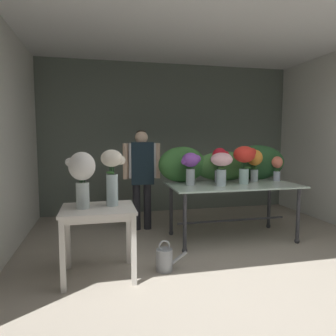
{
  "coord_description": "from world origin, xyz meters",
  "views": [
    {
      "loc": [
        -1.38,
        -2.31,
        1.45
      ],
      "look_at": [
        -0.55,
        1.32,
        1.08
      ],
      "focal_mm": 32.9,
      "sensor_mm": 36.0,
      "label": 1
    }
  ],
  "objects_px": {
    "florist": "(142,169)",
    "vase_scarlet_stock": "(245,159)",
    "vase_blush_roses": "(221,164)",
    "vase_white_roses_tall": "(82,173)",
    "vase_violet_snapdragons": "(191,165)",
    "side_table_white": "(98,217)",
    "vase_crimson_hydrangea": "(220,162)",
    "vase_cream_lisianthus_tall": "(112,172)",
    "vase_coral_ranunculus": "(277,166)",
    "watering_can": "(165,259)",
    "display_table_glass": "(232,192)",
    "vase_sunset_lilies": "(255,161)"
  },
  "relations": [
    {
      "from": "florist",
      "to": "vase_scarlet_stock",
      "type": "xyz_separation_m",
      "value": [
        1.36,
        -0.74,
        0.19
      ]
    },
    {
      "from": "vase_blush_roses",
      "to": "florist",
      "type": "bearing_deg",
      "value": 138.76
    },
    {
      "from": "vase_blush_roses",
      "to": "vase_white_roses_tall",
      "type": "xyz_separation_m",
      "value": [
        -1.79,
        -0.69,
        0.0
      ]
    },
    {
      "from": "vase_scarlet_stock",
      "to": "vase_blush_roses",
      "type": "distance_m",
      "value": 0.41
    },
    {
      "from": "vase_violet_snapdragons",
      "to": "vase_scarlet_stock",
      "type": "relative_size",
      "value": 0.84
    },
    {
      "from": "side_table_white",
      "to": "vase_crimson_hydrangea",
      "type": "relative_size",
      "value": 1.47
    },
    {
      "from": "vase_blush_roses",
      "to": "vase_cream_lisianthus_tall",
      "type": "relative_size",
      "value": 0.76
    },
    {
      "from": "vase_coral_ranunculus",
      "to": "watering_can",
      "type": "relative_size",
      "value": 1.06
    },
    {
      "from": "side_table_white",
      "to": "florist",
      "type": "bearing_deg",
      "value": 66.44
    },
    {
      "from": "display_table_glass",
      "to": "watering_can",
      "type": "relative_size",
      "value": 5.14
    },
    {
      "from": "vase_cream_lisianthus_tall",
      "to": "vase_sunset_lilies",
      "type": "bearing_deg",
      "value": 22.78
    },
    {
      "from": "display_table_glass",
      "to": "vase_violet_snapdragons",
      "type": "relative_size",
      "value": 4.03
    },
    {
      "from": "vase_blush_roses",
      "to": "vase_coral_ranunculus",
      "type": "relative_size",
      "value": 1.21
    },
    {
      "from": "display_table_glass",
      "to": "vase_violet_snapdragons",
      "type": "distance_m",
      "value": 0.73
    },
    {
      "from": "display_table_glass",
      "to": "vase_crimson_hydrangea",
      "type": "distance_m",
      "value": 0.48
    },
    {
      "from": "vase_crimson_hydrangea",
      "to": "vase_blush_roses",
      "type": "xyz_separation_m",
      "value": [
        -0.09,
        -0.28,
        -0.01
      ]
    },
    {
      "from": "vase_crimson_hydrangea",
      "to": "vase_white_roses_tall",
      "type": "bearing_deg",
      "value": -152.56
    },
    {
      "from": "display_table_glass",
      "to": "watering_can",
      "type": "xyz_separation_m",
      "value": [
        -1.16,
        -0.82,
        -0.55
      ]
    },
    {
      "from": "vase_sunset_lilies",
      "to": "display_table_glass",
      "type": "bearing_deg",
      "value": -158.8
    },
    {
      "from": "vase_crimson_hydrangea",
      "to": "vase_white_roses_tall",
      "type": "distance_m",
      "value": 2.12
    },
    {
      "from": "florist",
      "to": "watering_can",
      "type": "distance_m",
      "value": 1.78
    },
    {
      "from": "vase_crimson_hydrangea",
      "to": "vase_cream_lisianthus_tall",
      "type": "relative_size",
      "value": 0.86
    },
    {
      "from": "vase_sunset_lilies",
      "to": "vase_crimson_hydrangea",
      "type": "height_order",
      "value": "vase_crimson_hydrangea"
    },
    {
      "from": "vase_violet_snapdragons",
      "to": "vase_blush_roses",
      "type": "height_order",
      "value": "vase_blush_roses"
    },
    {
      "from": "vase_crimson_hydrangea",
      "to": "vase_blush_roses",
      "type": "relative_size",
      "value": 1.12
    },
    {
      "from": "display_table_glass",
      "to": "vase_coral_ranunculus",
      "type": "relative_size",
      "value": 4.86
    },
    {
      "from": "florist",
      "to": "watering_can",
      "type": "xyz_separation_m",
      "value": [
        0.02,
        -1.57,
        -0.83
      ]
    },
    {
      "from": "side_table_white",
      "to": "vase_scarlet_stock",
      "type": "height_order",
      "value": "vase_scarlet_stock"
    },
    {
      "from": "vase_scarlet_stock",
      "to": "vase_cream_lisianthus_tall",
      "type": "height_order",
      "value": "vase_scarlet_stock"
    },
    {
      "from": "vase_scarlet_stock",
      "to": "vase_blush_roses",
      "type": "bearing_deg",
      "value": -165.18
    },
    {
      "from": "florist",
      "to": "display_table_glass",
      "type": "bearing_deg",
      "value": -32.25
    },
    {
      "from": "vase_scarlet_stock",
      "to": "vase_cream_lisianthus_tall",
      "type": "bearing_deg",
      "value": -158.7
    },
    {
      "from": "vase_cream_lisianthus_tall",
      "to": "vase_violet_snapdragons",
      "type": "bearing_deg",
      "value": 35.33
    },
    {
      "from": "vase_crimson_hydrangea",
      "to": "vase_cream_lisianthus_tall",
      "type": "bearing_deg",
      "value": -149.97
    },
    {
      "from": "vase_scarlet_stock",
      "to": "florist",
      "type": "bearing_deg",
      "value": 151.28
    },
    {
      "from": "vase_crimson_hydrangea",
      "to": "vase_blush_roses",
      "type": "height_order",
      "value": "vase_crimson_hydrangea"
    },
    {
      "from": "vase_cream_lisianthus_tall",
      "to": "watering_can",
      "type": "xyz_separation_m",
      "value": [
        0.54,
        -0.09,
        -0.97
      ]
    },
    {
      "from": "vase_violet_snapdragons",
      "to": "vase_coral_ranunculus",
      "type": "relative_size",
      "value": 1.2
    },
    {
      "from": "vase_coral_ranunculus",
      "to": "watering_can",
      "type": "bearing_deg",
      "value": -153.45
    },
    {
      "from": "side_table_white",
      "to": "vase_sunset_lilies",
      "type": "height_order",
      "value": "vase_sunset_lilies"
    },
    {
      "from": "vase_scarlet_stock",
      "to": "vase_coral_ranunculus",
      "type": "xyz_separation_m",
      "value": [
        0.61,
        0.15,
        -0.13
      ]
    },
    {
      "from": "vase_scarlet_stock",
      "to": "vase_crimson_hydrangea",
      "type": "bearing_deg",
      "value": 148.95
    },
    {
      "from": "side_table_white",
      "to": "vase_coral_ranunculus",
      "type": "relative_size",
      "value": 2.0
    },
    {
      "from": "vase_scarlet_stock",
      "to": "vase_white_roses_tall",
      "type": "relative_size",
      "value": 0.93
    },
    {
      "from": "display_table_glass",
      "to": "vase_white_roses_tall",
      "type": "distance_m",
      "value": 2.2
    },
    {
      "from": "vase_crimson_hydrangea",
      "to": "vase_scarlet_stock",
      "type": "bearing_deg",
      "value": -31.05
    },
    {
      "from": "side_table_white",
      "to": "vase_white_roses_tall",
      "type": "relative_size",
      "value": 1.3
    },
    {
      "from": "vase_coral_ranunculus",
      "to": "vase_violet_snapdragons",
      "type": "bearing_deg",
      "value": -175.73
    },
    {
      "from": "display_table_glass",
      "to": "side_table_white",
      "type": "relative_size",
      "value": 2.43
    },
    {
      "from": "florist",
      "to": "vase_coral_ranunculus",
      "type": "bearing_deg",
      "value": -16.77
    }
  ]
}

